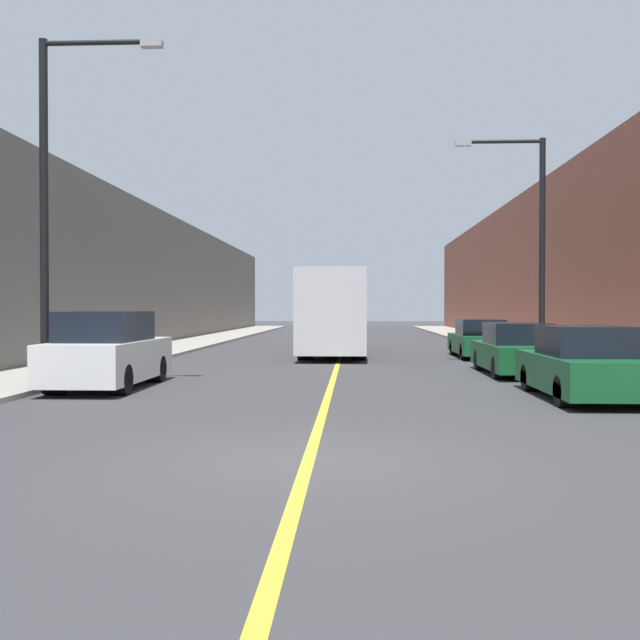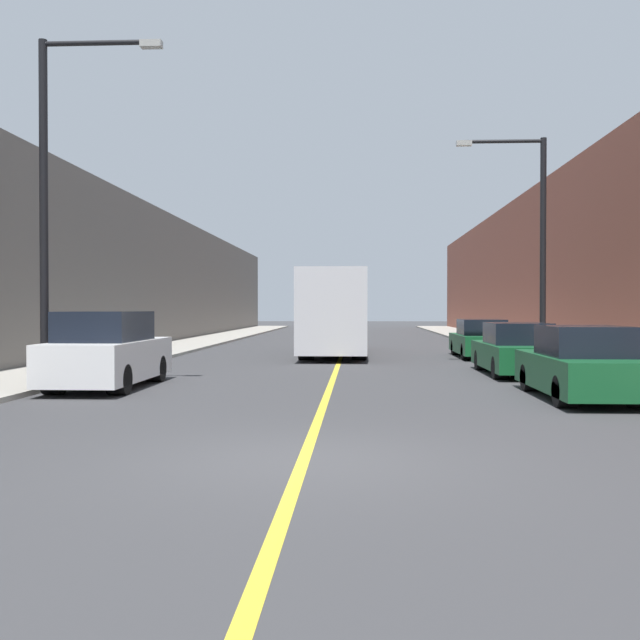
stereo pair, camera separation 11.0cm
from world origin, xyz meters
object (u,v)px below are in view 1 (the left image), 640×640
street_lamp_right (534,233)px  parked_suv_left (108,352)px  car_right_far (479,340)px  car_right_mid (516,351)px  street_lamp_left (55,187)px  car_right_near (582,366)px  bus (334,311)px

street_lamp_right → parked_suv_left: bearing=-147.8°
car_right_far → car_right_mid: bearing=-91.5°
car_right_mid → street_lamp_left: (-11.64, -4.29, 4.07)m
street_lamp_left → street_lamp_right: 14.98m
parked_suv_left → street_lamp_left: bearing=-170.4°
car_right_near → car_right_far: (0.04, 13.14, -0.02)m
parked_suv_left → car_right_near: parked_suv_left is taller
parked_suv_left → car_right_far: 15.66m
parked_suv_left → street_lamp_left: size_ratio=0.59×
car_right_mid → street_lamp_right: 5.11m
bus → street_lamp_left: (-6.20, -13.40, 2.97)m
car_right_far → street_lamp_left: size_ratio=0.59×
car_right_mid → car_right_far: 7.40m
bus → street_lamp_left: size_ratio=1.34×
parked_suv_left → street_lamp_left: (-1.19, -0.20, 3.89)m
bus → street_lamp_right: (6.71, -5.80, 2.60)m
bus → car_right_mid: bearing=-59.2°
car_right_mid → street_lamp_right: street_lamp_right is taller
parked_suv_left → car_right_near: size_ratio=1.03×
car_right_near → parked_suv_left: bearing=171.1°
street_lamp_left → car_right_mid: bearing=20.2°
street_lamp_right → bus: bearing=139.1°
car_right_mid → car_right_far: car_right_mid is taller
car_right_far → street_lamp_right: bearing=-75.3°
car_right_near → car_right_mid: (-0.15, 5.74, -0.02)m
bus → car_right_near: bearing=-69.4°
car_right_near → car_right_mid: size_ratio=0.96×
car_right_far → street_lamp_left: (-11.83, -11.69, 4.07)m
car_right_mid → street_lamp_left: 13.05m
bus → car_right_near: (5.58, -14.84, -1.08)m
car_right_mid → car_right_far: bearing=88.5°
car_right_mid → street_lamp_left: street_lamp_left is taller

